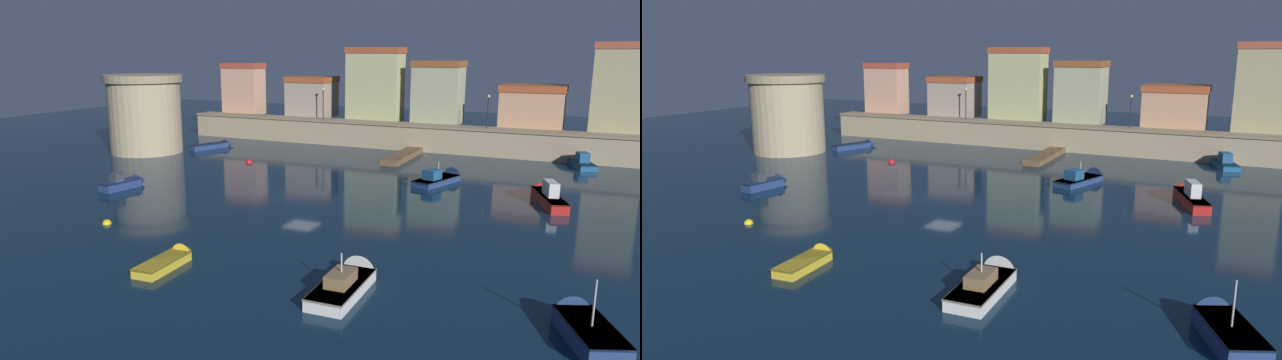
{
  "view_description": "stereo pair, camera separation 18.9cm",
  "coord_description": "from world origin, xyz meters",
  "views": [
    {
      "loc": [
        20.64,
        -39.77,
        11.25
      ],
      "look_at": [
        0.0,
        3.45,
        0.55
      ],
      "focal_mm": 32.68,
      "sensor_mm": 36.0,
      "label": 1
    },
    {
      "loc": [
        20.81,
        -39.69,
        11.25
      ],
      "look_at": [
        0.0,
        3.45,
        0.55
      ],
      "focal_mm": 32.68,
      "sensor_mm": 36.0,
      "label": 2
    }
  ],
  "objects": [
    {
      "name": "moored_boat_4",
      "position": [
        -14.45,
        -4.03,
        0.44
      ],
      "size": [
        1.8,
        4.4,
        1.67
      ],
      "rotation": [
        0.0,
        0.0,
        1.44
      ],
      "color": "navy",
      "rests_on": "ground"
    },
    {
      "name": "quay_lamp_0",
      "position": [
        -9.78,
        24.82,
        5.49
      ],
      "size": [
        0.32,
        0.32,
        3.8
      ],
      "color": "black",
      "rests_on": "quay_wall"
    },
    {
      "name": "quay_lamp_1",
      "position": [
        9.89,
        24.82,
        5.36
      ],
      "size": [
        0.32,
        0.32,
        3.58
      ],
      "color": "black",
      "rests_on": "quay_wall"
    },
    {
      "name": "moored_boat_3",
      "position": [
        8.99,
        9.68,
        0.36
      ],
      "size": [
        3.73,
        6.64,
        2.48
      ],
      "rotation": [
        0.0,
        0.0,
        1.24
      ],
      "color": "navy",
      "rests_on": "ground"
    },
    {
      "name": "mooring_buoy_0",
      "position": [
        -11.11,
        9.83,
        0.0
      ],
      "size": [
        0.7,
        0.7,
        0.7
      ],
      "primitive_type": "sphere",
      "color": "red",
      "rests_on": "ground"
    },
    {
      "name": "moored_boat_1",
      "position": [
        -19.61,
        15.91,
        0.33
      ],
      "size": [
        3.17,
        5.94,
        1.14
      ],
      "rotation": [
        0.0,
        0.0,
        1.21
      ],
      "color": "navy",
      "rests_on": "ground"
    },
    {
      "name": "moored_boat_7",
      "position": [
        20.88,
        -15.73,
        0.43
      ],
      "size": [
        3.44,
        5.11,
        3.1
      ],
      "rotation": [
        0.0,
        0.0,
        1.98
      ],
      "color": "navy",
      "rests_on": "ground"
    },
    {
      "name": "ground_plane",
      "position": [
        0.0,
        0.0,
        0.0
      ],
      "size": [
        141.37,
        141.37,
        0.0
      ],
      "primitive_type": "plane",
      "color": "#0C2338"
    },
    {
      "name": "fortress_tower",
      "position": [
        -24.99,
        10.43,
        4.37
      ],
      "size": [
        8.54,
        8.54,
        8.61
      ],
      "color": "tan",
      "rests_on": "ground"
    },
    {
      "name": "moored_boat_6",
      "position": [
        10.53,
        -15.27,
        0.38
      ],
      "size": [
        2.04,
        6.14,
        2.68
      ],
      "rotation": [
        0.0,
        0.0,
        1.61
      ],
      "color": "white",
      "rests_on": "ground"
    },
    {
      "name": "quay_wall",
      "position": [
        0.0,
        24.82,
        1.51
      ],
      "size": [
        55.68,
        2.82,
        2.99
      ],
      "color": "tan",
      "rests_on": "ground"
    },
    {
      "name": "moored_boat_5",
      "position": [
        17.75,
        6.06,
        0.54
      ],
      "size": [
        3.57,
        7.38,
        2.05
      ],
      "rotation": [
        0.0,
        0.0,
        1.9
      ],
      "color": "red",
      "rests_on": "ground"
    },
    {
      "name": "moored_boat_0",
      "position": [
        0.68,
        -16.55,
        0.28
      ],
      "size": [
        1.58,
        4.47,
        1.24
      ],
      "rotation": [
        0.0,
        0.0,
        1.64
      ],
      "color": "gold",
      "rests_on": "ground"
    },
    {
      "name": "mooring_buoy_1",
      "position": [
        -8.06,
        -12.48,
        0.0
      ],
      "size": [
        0.6,
        0.6,
        0.6
      ],
      "primitive_type": "sphere",
      "color": "yellow",
      "rests_on": "ground"
    },
    {
      "name": "pier_dock",
      "position": [
        2.39,
        18.87,
        0.28
      ],
      "size": [
        1.81,
        9.39,
        0.7
      ],
      "color": "brown",
      "rests_on": "ground"
    },
    {
      "name": "moored_boat_2",
      "position": [
        19.47,
        22.65,
        0.41
      ],
      "size": [
        3.17,
        5.55,
        1.96
      ],
      "rotation": [
        0.0,
        0.0,
        1.9
      ],
      "color": "#195689",
      "rests_on": "ground"
    },
    {
      "name": "old_town_backdrop",
      "position": [
        2.46,
        28.16,
        6.41
      ],
      "size": [
        51.08,
        5.25,
        9.33
      ],
      "color": "tan",
      "rests_on": "ground"
    }
  ]
}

